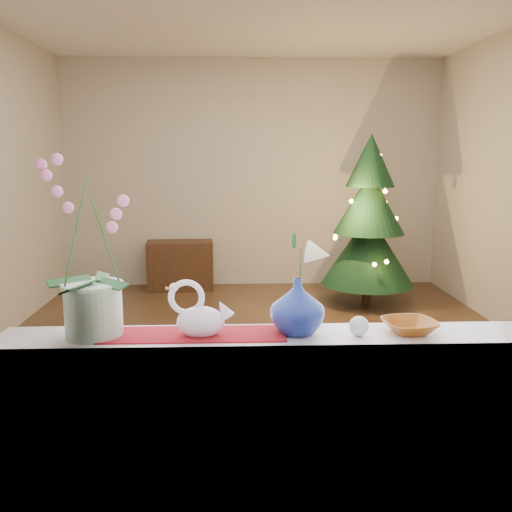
{
  "coord_description": "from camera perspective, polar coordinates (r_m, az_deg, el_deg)",
  "views": [
    {
      "loc": [
        -0.22,
        -4.42,
        1.58
      ],
      "look_at": [
        -0.1,
        -1.4,
        1.05
      ],
      "focal_mm": 40.0,
      "sensor_mm": 36.0,
      "label": 1
    }
  ],
  "objects": [
    {
      "name": "ground",
      "position": [
        4.7,
        0.57,
        -9.59
      ],
      "size": [
        5.0,
        5.0,
        0.0
      ],
      "primitive_type": "plane",
      "color": "#382217",
      "rests_on": "ground"
    },
    {
      "name": "wall_back",
      "position": [
        6.92,
        -0.42,
        8.17
      ],
      "size": [
        4.5,
        0.1,
        2.7
      ],
      "primitive_type": "cube",
      "color": "beige",
      "rests_on": "ground"
    },
    {
      "name": "wall_front",
      "position": [
        1.94,
        4.2,
        3.18
      ],
      "size": [
        4.5,
        0.1,
        2.7
      ],
      "primitive_type": "cube",
      "color": "beige",
      "rests_on": "ground"
    },
    {
      "name": "window_apron",
      "position": [
        2.28,
        3.77,
        -20.06
      ],
      "size": [
        2.2,
        0.08,
        0.88
      ],
      "primitive_type": "cube",
      "color": "white",
      "rests_on": "ground"
    },
    {
      "name": "windowsill",
      "position": [
        2.17,
        3.66,
        -8.28
      ],
      "size": [
        2.2,
        0.26,
        0.04
      ],
      "primitive_type": "cube",
      "color": "white",
      "rests_on": "window_apron"
    },
    {
      "name": "window_frame",
      "position": [
        1.96,
        4.24,
        13.49
      ],
      "size": [
        2.22,
        0.06,
        1.6
      ],
      "primitive_type": null,
      "color": "white",
      "rests_on": "windowsill"
    },
    {
      "name": "runner",
      "position": [
        2.16,
        -6.52,
        -7.79
      ],
      "size": [
        0.7,
        0.2,
        0.01
      ],
      "primitive_type": "cube",
      "color": "maroon",
      "rests_on": "windowsill"
    },
    {
      "name": "orchid_pot",
      "position": [
        2.14,
        -16.26,
        0.83
      ],
      "size": [
        0.24,
        0.24,
        0.67
      ],
      "primitive_type": null,
      "rotation": [
        0.0,
        0.0,
        0.05
      ],
      "color": "white",
      "rests_on": "windowsill"
    },
    {
      "name": "swan",
      "position": [
        2.11,
        -5.58,
        -5.39
      ],
      "size": [
        0.26,
        0.16,
        0.2
      ],
      "primitive_type": null,
      "rotation": [
        0.0,
        0.0,
        -0.21
      ],
      "color": "white",
      "rests_on": "windowsill"
    },
    {
      "name": "blue_vase",
      "position": [
        2.13,
        4.17,
        -4.62
      ],
      "size": [
        0.25,
        0.25,
        0.24
      ],
      "primitive_type": "imported",
      "rotation": [
        0.0,
        0.0,
        -0.08
      ],
      "color": "navy",
      "rests_on": "windowsill"
    },
    {
      "name": "lily",
      "position": [
        2.09,
        4.25,
        1.04
      ],
      "size": [
        0.13,
        0.08,
        0.18
      ],
      "primitive_type": null,
      "color": "white",
      "rests_on": "blue_vase"
    },
    {
      "name": "paperweight",
      "position": [
        2.16,
        10.25,
        -6.91
      ],
      "size": [
        0.09,
        0.09,
        0.07
      ],
      "primitive_type": "sphere",
      "rotation": [
        0.0,
        0.0,
        -0.18
      ],
      "color": "silver",
      "rests_on": "windowsill"
    },
    {
      "name": "amber_dish",
      "position": [
        2.24,
        15.1,
        -6.9
      ],
      "size": [
        0.19,
        0.19,
        0.04
      ],
      "primitive_type": "imported",
      "rotation": [
        0.0,
        0.0,
        0.17
      ],
      "color": "#8B4612",
      "rests_on": "windowsill"
    },
    {
      "name": "xmas_tree",
      "position": [
        6.15,
        11.21,
        3.55
      ],
      "size": [
        1.11,
        1.11,
        1.8
      ],
      "primitive_type": null,
      "rotation": [
        0.0,
        0.0,
        -0.13
      ],
      "color": "black",
      "rests_on": "ground"
    },
    {
      "name": "side_table",
      "position": [
        6.82,
        -7.58,
        -0.93
      ],
      "size": [
        0.79,
        0.44,
        0.58
      ],
      "primitive_type": "cube",
      "rotation": [
        0.0,
        0.0,
        0.07
      ],
      "color": "black",
      "rests_on": "ground"
    }
  ]
}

